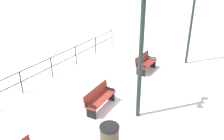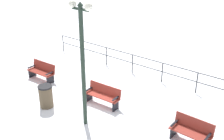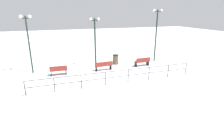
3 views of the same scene
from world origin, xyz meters
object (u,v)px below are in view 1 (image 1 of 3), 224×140
at_px(lamppost_middle, 142,40).
at_px(lamppost_far, 195,0).
at_px(trash_bin, 109,139).
at_px(bench_second, 99,98).
at_px(bench_third, 145,63).

bearing_deg(lamppost_middle, lamppost_far, 90.00).
bearing_deg(trash_bin, lamppost_far, 90.99).
bearing_deg(bench_second, lamppost_middle, 10.55).
bearing_deg(lamppost_far, bench_second, -103.65).
height_order(lamppost_middle, trash_bin, lamppost_middle).
bearing_deg(bench_third, lamppost_far, 55.85).
bearing_deg(lamppost_far, trash_bin, -89.01).
relative_size(bench_third, trash_bin, 1.47).
xyz_separation_m(bench_third, lamppost_middle, (1.44, -3.56, 2.50)).
bearing_deg(lamppost_middle, trash_bin, -86.35).
bearing_deg(bench_second, trash_bin, -50.75).
xyz_separation_m(bench_second, bench_third, (0.02, 3.92, -0.02)).
bearing_deg(trash_bin, lamppost_middle, 93.65).
relative_size(lamppost_middle, lamppost_far, 0.94).
distance_m(bench_third, lamppost_middle, 4.59).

